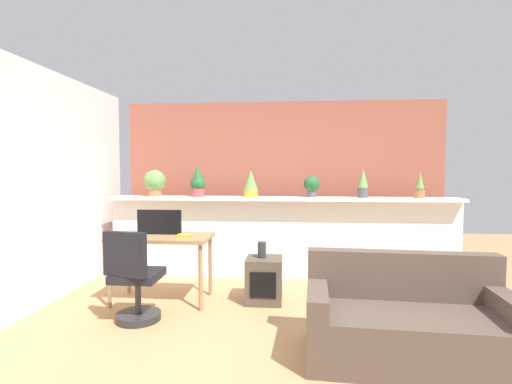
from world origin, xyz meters
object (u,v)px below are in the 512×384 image
Objects in this scene: potted_plant_4 at (363,183)px; side_cube_shelf at (264,280)px; desk at (162,243)px; vase_on_shelf at (262,250)px; tv_monitor at (159,222)px; office_chair at (134,283)px; potted_plant_1 at (198,182)px; potted_plant_5 at (420,187)px; couch at (407,324)px; potted_plant_2 at (251,184)px; book_on_desk at (184,236)px; potted_plant_3 at (312,185)px; potted_plant_0 at (155,182)px.

potted_plant_4 reaches higher than side_cube_shelf.
desk is 1.13m from vase_on_shelf.
tv_monitor is (-2.45, -0.94, -0.42)m from potted_plant_4.
potted_plant_1 is at bearing 80.95° from office_chair.
side_cube_shelf is (-1.25, -0.95, -1.07)m from potted_plant_4.
potted_plant_1 is at bearing 136.94° from side_cube_shelf.
potted_plant_5 is at bearing 24.32° from vase_on_shelf.
couch is (2.41, -1.20, -0.61)m from tv_monitor.
tv_monitor is at bearing 179.87° from side_cube_shelf.
couch is (1.23, -1.21, -0.31)m from vase_on_shelf.
book_on_desk is at bearing -119.67° from potted_plant_2.
potted_plant_3 is 1.92× the size of book_on_desk.
tv_monitor is 0.85m from office_chair.
book_on_desk is (-2.11, -1.13, -0.55)m from potted_plant_4.
vase_on_shelf is (-1.28, -0.93, -0.72)m from potted_plant_4.
tv_monitor is at bearing -179.48° from vase_on_shelf.
potted_plant_4 is 0.78× the size of side_cube_shelf.
side_cube_shelf is at bearing -142.93° from potted_plant_4.
potted_plant_3 is at bearing 2.48° from potted_plant_1.
potted_plant_5 is at bearing -2.21° from potted_plant_4.
potted_plant_2 reaches higher than tv_monitor.
side_cube_shelf is at bearing -155.06° from potted_plant_5.
vase_on_shelf is at bearing 135.50° from couch.
potted_plant_5 is 0.71× the size of tv_monitor.
potted_plant_2 is 0.82m from potted_plant_3.
potted_plant_0 reaches higher than office_chair.
potted_plant_2 is at bearing 124.56° from couch.
couch is at bearing -55.44° from potted_plant_2.
potted_plant_1 reaches higher than book_on_desk.
couch reaches higher than desk.
potted_plant_2 is 0.33× the size of desk.
potted_plant_1 reaches higher than side_cube_shelf.
potted_plant_3 is 0.18× the size of couch.
side_cube_shelf is at bearing -30.42° from potted_plant_0.
side_cube_shelf is 1.70m from couch.
couch is (2.06, -1.01, -0.49)m from book_on_desk.
vase_on_shelf is at bearing -155.68° from potted_plant_5.
potted_plant_0 is 0.72× the size of tv_monitor.
potted_plant_4 is 1.09× the size of potted_plant_5.
potted_plant_2 is at bearing 103.48° from vase_on_shelf.
side_cube_shelf is at bearing -43.06° from potted_plant_1.
couch is at bearing -44.05° from potted_plant_1.
potted_plant_4 is (0.67, -0.03, 0.03)m from potted_plant_3.
potted_plant_5 is (1.39, -0.05, -0.02)m from potted_plant_3.
potted_plant_4 is 3.10m from office_chair.
couch is (-0.77, -2.12, -0.98)m from potted_plant_5.
office_chair is 0.73m from book_on_desk.
potted_plant_3 reaches higher than couch.
desk is 1.23m from side_cube_shelf.
potted_plant_2 reaches higher than couch.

